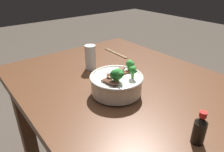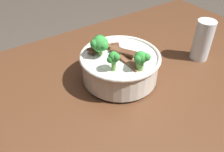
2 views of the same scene
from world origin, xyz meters
TOP-DOWN VIEW (x-y plane):
  - dining_table at (0.00, 0.00)m, footprint 1.17×0.94m
  - rice_bowl at (0.08, -0.10)m, footprint 0.24×0.24m
  - drinking_glass at (-0.22, -0.04)m, footprint 0.06×0.06m
  - chopsticks_pair at (-0.31, 0.22)m, footprint 0.23×0.02m
  - soy_sauce_bottle at (0.47, -0.09)m, footprint 0.04×0.04m

SIDE VIEW (x-z plane):
  - dining_table at x=0.00m, z-range 0.24..0.98m
  - chopsticks_pair at x=-0.31m, z-range 0.74..0.75m
  - soy_sauce_bottle at x=0.47m, z-range 0.73..0.85m
  - drinking_glass at x=-0.22m, z-range 0.73..0.87m
  - rice_bowl at x=0.08m, z-range 0.73..0.87m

